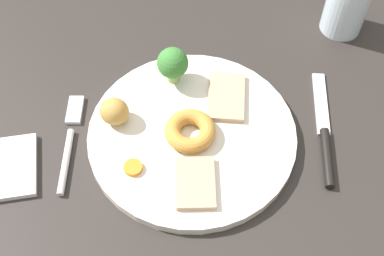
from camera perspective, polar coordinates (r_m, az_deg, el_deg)
The scene contains 11 objects.
dining_table at distance 70.13cm, azimuth 3.18°, elevation -1.08°, with size 120.00×84.00×3.60cm, color #2B2623.
dinner_plate at distance 67.24cm, azimuth -0.00°, elevation -0.82°, with size 27.21×27.21×1.40cm, color silver.
meat_slice_main at distance 69.76cm, azimuth 3.82°, elevation 3.49°, with size 7.93×4.88×0.80cm, color tan.
meat_slice_under at distance 62.35cm, azimuth 0.40°, elevation -6.11°, with size 6.96×4.71×0.80cm, color tan.
yorkshire_pudding at distance 65.56cm, azimuth -0.20°, elevation -0.32°, with size 6.57×6.57×2.02cm, color #C68938.
roast_potato_left at distance 67.13cm, azimuth -8.62°, elevation 1.84°, with size 3.89×3.59×3.61cm, color #BC8C42.
carrot_coin_front at distance 63.92cm, azimuth -6.57°, elevation -4.39°, with size 2.33×2.33×0.61cm, color orange.
broccoli_floret at distance 69.66cm, azimuth -2.16°, elevation 7.14°, with size 4.28×4.28×5.54cm.
fork at distance 69.15cm, azimuth -13.42°, elevation -1.23°, with size 2.82×15.32×0.90cm.
knife at distance 69.65cm, azimuth 14.52°, elevation -0.93°, with size 4.14×18.51×1.20cm.
water_glass at distance 81.29cm, azimuth 16.78°, elevation 12.88°, with size 6.25×6.25×8.79cm, color silver.
Camera 1 is at (-7.06, -38.10, 60.25)cm, focal length 48.03 mm.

